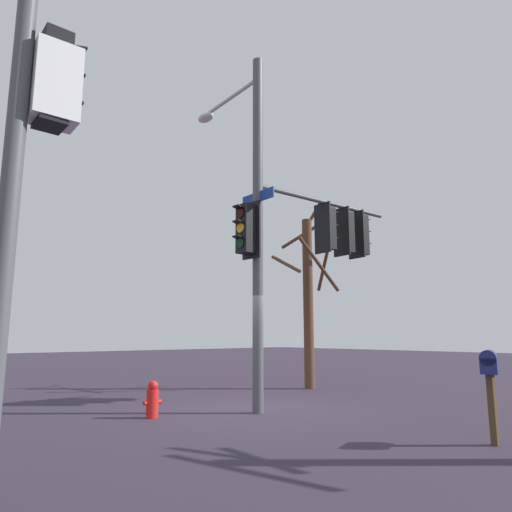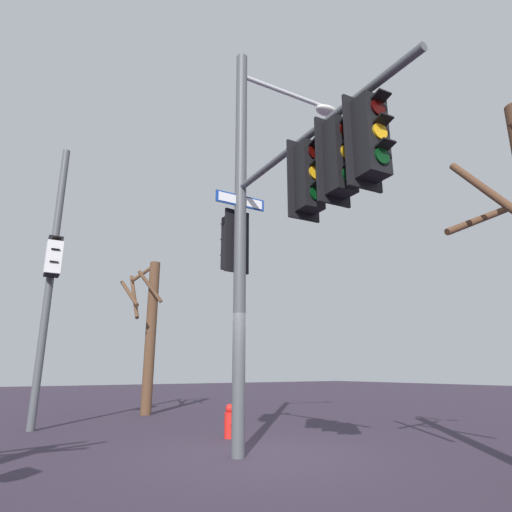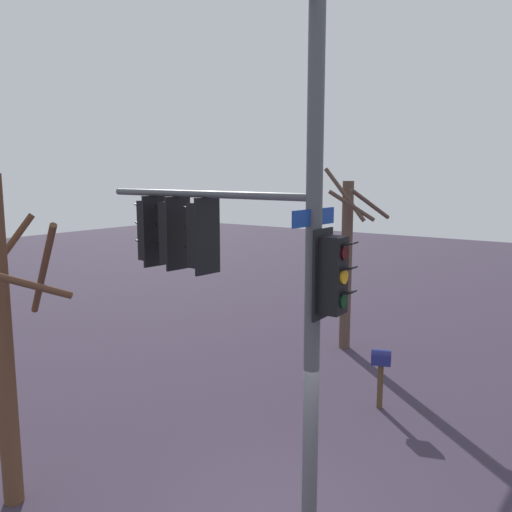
% 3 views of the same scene
% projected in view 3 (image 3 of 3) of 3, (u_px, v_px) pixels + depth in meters
% --- Properties ---
extents(main_signal_pole_assembly, '(5.17, 3.21, 8.21)m').
position_uv_depth(main_signal_pole_assembly, '(245.00, 236.00, 8.26)').
color(main_signal_pole_assembly, '#4C4F54').
rests_on(main_signal_pole_assembly, ground).
extents(mailbox, '(0.49, 0.37, 1.41)m').
position_uv_depth(mailbox, '(381.00, 362.00, 12.18)').
color(mailbox, '#4C3823').
rests_on(mailbox, ground).
extents(bare_tree_behind_pole, '(1.55, 1.72, 5.58)m').
position_uv_depth(bare_tree_behind_pole, '(347.00, 259.00, 16.18)').
color(bare_tree_behind_pole, '#4F3B31').
rests_on(bare_tree_behind_pole, ground).
extents(bare_tree_across_street, '(2.38, 2.23, 6.09)m').
position_uv_depth(bare_tree_across_street, '(1.00, 327.00, 8.37)').
color(bare_tree_across_street, brown).
rests_on(bare_tree_across_street, ground).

